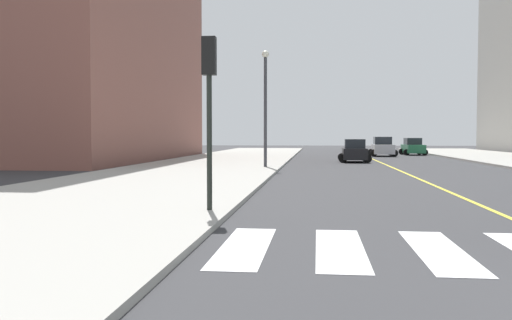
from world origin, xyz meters
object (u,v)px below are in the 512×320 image
at_px(car_black_third, 354,151).
at_px(traffic_light_far_corner, 209,88).
at_px(street_lamp, 265,98).
at_px(car_green_nearest, 413,147).
at_px(car_silver_second, 383,147).

height_order(car_black_third, traffic_light_far_corner, traffic_light_far_corner).
distance_m(car_black_third, street_lamp, 12.09).
distance_m(car_black_third, traffic_light_far_corner, 30.84).
relative_size(car_green_nearest, car_silver_second, 0.94).
distance_m(car_green_nearest, traffic_light_far_corner, 48.94).
xyz_separation_m(car_black_third, traffic_light_far_corner, (-5.76, -30.19, 2.51)).
bearing_deg(traffic_light_far_corner, car_green_nearest, 74.44).
xyz_separation_m(car_green_nearest, car_black_third, (-7.35, -16.90, -0.01)).
xyz_separation_m(car_black_third, street_lamp, (-6.18, -9.75, 3.60)).
height_order(car_green_nearest, street_lamp, street_lamp).
height_order(car_silver_second, traffic_light_far_corner, traffic_light_far_corner).
bearing_deg(street_lamp, car_green_nearest, 63.08).
bearing_deg(car_black_third, car_green_nearest, 67.11).
bearing_deg(car_green_nearest, traffic_light_far_corner, 72.01).
distance_m(car_silver_second, street_lamp, 25.10).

